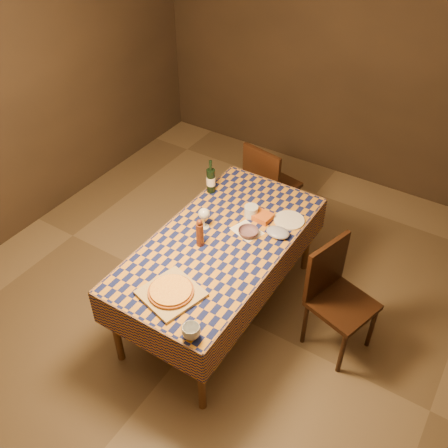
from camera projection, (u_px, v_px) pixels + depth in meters
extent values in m
plane|color=brown|center=(221.00, 308.00, 4.24)|extent=(5.00, 5.00, 0.00)
cube|color=#34271D|center=(355.00, 58.00, 5.00)|extent=(4.50, 0.10, 2.70)
cube|color=#34271D|center=(2.00, 98.00, 4.31)|extent=(0.10, 5.00, 2.70)
cylinder|color=brown|center=(115.00, 327.00, 3.62)|extent=(0.06, 0.06, 0.75)
cylinder|color=brown|center=(201.00, 376.00, 3.31)|extent=(0.06, 0.06, 0.75)
cylinder|color=brown|center=(234.00, 208.00, 4.70)|extent=(0.06, 0.06, 0.75)
cylinder|color=brown|center=(308.00, 237.00, 4.39)|extent=(0.06, 0.06, 0.75)
cube|color=brown|center=(220.00, 244.00, 3.77)|extent=(0.90, 1.80, 0.03)
cube|color=brown|center=(220.00, 242.00, 3.76)|extent=(0.92, 1.82, 0.02)
cube|color=brown|center=(145.00, 337.00, 3.25)|extent=(0.94, 0.01, 0.30)
cube|color=brown|center=(276.00, 196.00, 4.44)|extent=(0.94, 0.01, 0.30)
cube|color=brown|center=(172.00, 234.00, 4.04)|extent=(0.01, 1.84, 0.30)
cube|color=brown|center=(274.00, 279.00, 3.66)|extent=(0.01, 1.84, 0.30)
cube|color=tan|center=(171.00, 294.00, 3.33)|extent=(0.44, 0.44, 0.02)
cylinder|color=#984A19|center=(171.00, 292.00, 3.32)|extent=(0.34, 0.34, 0.02)
cylinder|color=orange|center=(171.00, 290.00, 3.31)|extent=(0.31, 0.31, 0.01)
cylinder|color=#512312|center=(200.00, 235.00, 3.66)|extent=(0.07, 0.07, 0.19)
sphere|color=#512312|center=(199.00, 222.00, 3.58)|extent=(0.04, 0.04, 0.04)
imported|color=#624653|center=(248.00, 232.00, 3.79)|extent=(0.18, 0.18, 0.05)
cylinder|color=silver|center=(204.00, 227.00, 3.88)|extent=(0.09, 0.09, 0.01)
cylinder|color=silver|center=(204.00, 222.00, 3.85)|extent=(0.01, 0.01, 0.08)
sphere|color=silver|center=(204.00, 214.00, 3.79)|extent=(0.09, 0.09, 0.09)
ellipsoid|color=#3A0707|center=(204.00, 215.00, 3.80)|extent=(0.06, 0.06, 0.04)
cylinder|color=black|center=(211.00, 181.00, 4.17)|extent=(0.09, 0.09, 0.21)
cylinder|color=black|center=(211.00, 165.00, 4.08)|extent=(0.03, 0.03, 0.09)
cylinder|color=beige|center=(211.00, 181.00, 4.17)|extent=(0.10, 0.10, 0.08)
cylinder|color=silver|center=(251.00, 211.00, 3.96)|extent=(0.12, 0.12, 0.09)
cube|color=#C35819|center=(260.00, 216.00, 3.95)|extent=(0.20, 0.14, 0.05)
cylinder|color=white|center=(289.00, 220.00, 3.93)|extent=(0.25, 0.25, 0.01)
imported|color=silver|center=(191.00, 332.00, 3.04)|extent=(0.15, 0.15, 0.09)
cube|color=white|center=(247.00, 231.00, 3.84)|extent=(0.26, 0.23, 0.00)
ellipsoid|color=#9095B9|center=(278.00, 232.00, 3.79)|extent=(0.19, 0.14, 0.05)
cube|color=black|center=(273.00, 185.00, 4.86)|extent=(0.49, 0.49, 0.04)
cube|color=black|center=(261.00, 172.00, 4.59)|extent=(0.42, 0.11, 0.46)
cylinder|color=black|center=(297.00, 204.00, 5.02)|extent=(0.04, 0.04, 0.43)
cylinder|color=black|center=(269.00, 190.00, 5.21)|extent=(0.04, 0.04, 0.43)
cylinder|color=black|center=(274.00, 220.00, 4.82)|extent=(0.04, 0.04, 0.43)
cylinder|color=black|center=(246.00, 205.00, 5.01)|extent=(0.04, 0.04, 0.43)
cube|color=black|center=(343.00, 305.00, 3.68)|extent=(0.52, 0.52, 0.04)
cube|color=black|center=(326.00, 267.00, 3.64)|extent=(0.15, 0.41, 0.46)
cylinder|color=black|center=(342.00, 353.00, 3.64)|extent=(0.04, 0.04, 0.43)
cylinder|color=black|center=(372.00, 327.00, 3.82)|extent=(0.04, 0.04, 0.43)
cylinder|color=black|center=(305.00, 324.00, 3.85)|extent=(0.04, 0.04, 0.43)
cylinder|color=black|center=(335.00, 301.00, 4.03)|extent=(0.04, 0.04, 0.43)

